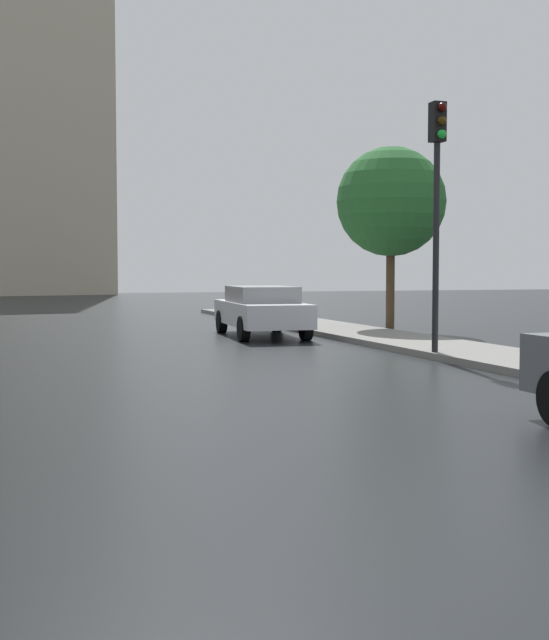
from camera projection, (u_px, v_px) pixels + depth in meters
car_white_mid_road at (261, 309)px, 21.92m from camera, size 2.05×4.57×1.30m
traffic_light at (437, 181)px, 16.18m from camera, size 0.26×0.39×4.76m
street_tree_near at (391, 202)px, 23.64m from camera, size 3.04×3.04×5.14m
distant_tower at (0, 61)px, 58.15m from camera, size 14.94×10.63×36.70m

